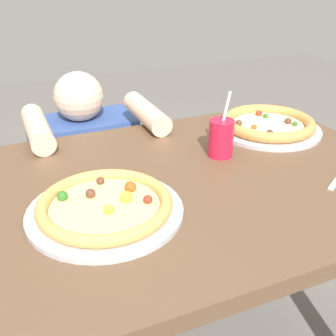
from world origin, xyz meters
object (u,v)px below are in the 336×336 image
Objects in this scene: pizza_far at (268,125)px; diner_seated at (89,192)px; drink_cup_colored at (221,138)px; pizza_near at (105,206)px.

pizza_far is 0.38× the size of diner_seated.
pizza_near is at bearing -156.93° from drink_cup_colored.
pizza_near is 0.38× the size of diner_seated.
pizza_far is 1.83× the size of drink_cup_colored.
drink_cup_colored reaches higher than pizza_near.
pizza_far is 0.26m from drink_cup_colored.
diner_seated is (-0.28, 0.55, -0.41)m from drink_cup_colored.
pizza_far is at bearing -40.96° from diner_seated.
diner_seated is (0.10, 0.71, -0.37)m from pizza_near.
diner_seated reaches higher than pizza_far.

